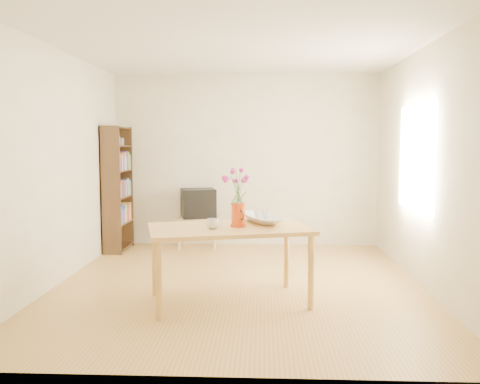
{
  "coord_description": "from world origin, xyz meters",
  "views": [
    {
      "loc": [
        0.26,
        -5.5,
        1.56
      ],
      "look_at": [
        0.0,
        0.3,
        1.0
      ],
      "focal_mm": 38.0,
      "sensor_mm": 36.0,
      "label": 1
    }
  ],
  "objects_px": {
    "pitcher": "(238,216)",
    "mug": "(213,224)",
    "table": "(229,234)",
    "bowl": "(262,201)",
    "television": "(198,203)"
  },
  "relations": [
    {
      "from": "bowl",
      "to": "mug",
      "type": "bearing_deg",
      "value": -138.87
    },
    {
      "from": "bowl",
      "to": "television",
      "type": "relative_size",
      "value": 0.81
    },
    {
      "from": "mug",
      "to": "television",
      "type": "height_order",
      "value": "television"
    },
    {
      "from": "table",
      "to": "television",
      "type": "relative_size",
      "value": 2.91
    },
    {
      "from": "pitcher",
      "to": "mug",
      "type": "relative_size",
      "value": 1.9
    },
    {
      "from": "bowl",
      "to": "television",
      "type": "height_order",
      "value": "bowl"
    },
    {
      "from": "pitcher",
      "to": "mug",
      "type": "distance_m",
      "value": 0.28
    },
    {
      "from": "table",
      "to": "mug",
      "type": "relative_size",
      "value": 13.78
    },
    {
      "from": "table",
      "to": "pitcher",
      "type": "xyz_separation_m",
      "value": [
        0.09,
        0.02,
        0.18
      ]
    },
    {
      "from": "mug",
      "to": "bowl",
      "type": "height_order",
      "value": "bowl"
    },
    {
      "from": "table",
      "to": "pitcher",
      "type": "height_order",
      "value": "pitcher"
    },
    {
      "from": "television",
      "to": "table",
      "type": "bearing_deg",
      "value": -91.08
    },
    {
      "from": "pitcher",
      "to": "mug",
      "type": "bearing_deg",
      "value": -175.86
    },
    {
      "from": "mug",
      "to": "bowl",
      "type": "bearing_deg",
      "value": -152.31
    },
    {
      "from": "pitcher",
      "to": "television",
      "type": "xyz_separation_m",
      "value": [
        -0.73,
        2.61,
        -0.18
      ]
    }
  ]
}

